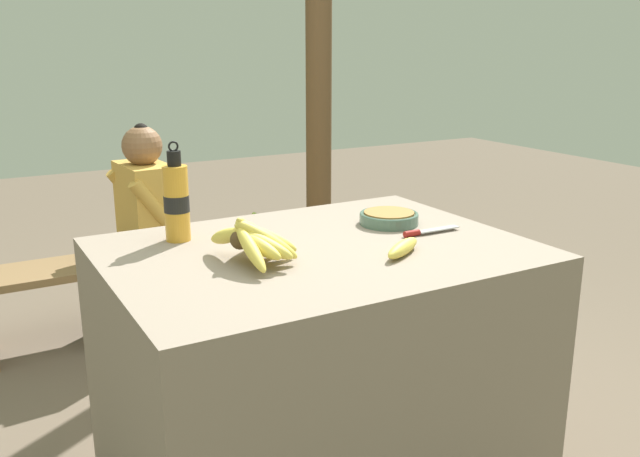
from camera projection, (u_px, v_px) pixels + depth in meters
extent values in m
cube|color=gray|center=(317.00, 368.00, 2.12)|extent=(1.23, 0.92, 0.80)
sphere|color=#4C381E|center=(240.00, 240.00, 1.84)|extent=(0.05, 0.05, 0.05)
ellipsoid|color=#E0C64C|center=(251.00, 248.00, 1.78)|extent=(0.04, 0.19, 0.12)
ellipsoid|color=#E0C64C|center=(257.00, 245.00, 1.81)|extent=(0.11, 0.17, 0.09)
ellipsoid|color=#E0C64C|center=(263.00, 244.00, 1.82)|extent=(0.15, 0.17, 0.10)
ellipsoid|color=#E0C64C|center=(267.00, 240.00, 1.84)|extent=(0.18, 0.14, 0.14)
ellipsoid|color=#E0C64C|center=(266.00, 238.00, 1.87)|extent=(0.20, 0.07, 0.13)
ellipsoid|color=#E0C64C|center=(258.00, 236.00, 1.88)|extent=(0.15, 0.06, 0.13)
ellipsoid|color=#E0C64C|center=(253.00, 236.00, 1.90)|extent=(0.17, 0.12, 0.11)
ellipsoid|color=#E0C64C|center=(246.00, 231.00, 1.91)|extent=(0.14, 0.17, 0.15)
ellipsoid|color=#E0C64C|center=(244.00, 234.00, 1.90)|extent=(0.12, 0.16, 0.12)
ellipsoid|color=#E0C64C|center=(227.00, 236.00, 1.89)|extent=(0.07, 0.19, 0.10)
cylinder|color=#4C6B5B|center=(389.00, 219.00, 2.26)|extent=(0.20, 0.20, 0.03)
torus|color=#4C6B5B|center=(389.00, 214.00, 2.26)|extent=(0.20, 0.20, 0.01)
cylinder|color=olive|center=(389.00, 213.00, 2.26)|extent=(0.17, 0.17, 0.01)
cylinder|color=gold|center=(177.00, 204.00, 2.05)|extent=(0.08, 0.08, 0.23)
cylinder|color=black|center=(177.00, 204.00, 2.05)|extent=(0.08, 0.08, 0.05)
cylinder|color=black|center=(174.00, 158.00, 2.02)|extent=(0.04, 0.04, 0.05)
torus|color=black|center=(173.00, 146.00, 2.01)|extent=(0.03, 0.01, 0.03)
ellipsoid|color=#E0C64C|center=(403.00, 248.00, 1.93)|extent=(0.18, 0.13, 0.04)
cube|color=#BCBCC1|center=(438.00, 229.00, 2.17)|extent=(0.15, 0.03, 0.00)
cylinder|color=maroon|center=(412.00, 233.00, 2.12)|extent=(0.06, 0.02, 0.02)
cube|color=brown|center=(161.00, 254.00, 3.34)|extent=(1.82, 0.32, 0.04)
cube|color=brown|center=(317.00, 272.00, 3.67)|extent=(0.06, 0.06, 0.36)
cube|color=brown|center=(296.00, 260.00, 3.87)|extent=(0.06, 0.06, 0.36)
cylinder|color=#232328|center=(106.00, 310.00, 3.11)|extent=(0.09, 0.09, 0.39)
cylinder|color=#232328|center=(128.00, 263.00, 3.12)|extent=(0.31, 0.11, 0.09)
cylinder|color=#232328|center=(95.00, 297.00, 3.26)|extent=(0.09, 0.09, 0.39)
cylinder|color=#232328|center=(116.00, 253.00, 3.27)|extent=(0.31, 0.11, 0.09)
cube|color=gold|center=(147.00, 210.00, 3.21)|extent=(0.22, 0.35, 0.45)
cylinder|color=gold|center=(152.00, 204.00, 3.05)|extent=(0.21, 0.08, 0.25)
cylinder|color=gold|center=(128.00, 191.00, 3.31)|extent=(0.21, 0.08, 0.25)
sphere|color=brown|center=(142.00, 146.00, 3.13)|extent=(0.19, 0.19, 0.19)
sphere|color=black|center=(141.00, 131.00, 3.11)|extent=(0.07, 0.07, 0.07)
sphere|color=#4C381E|center=(254.00, 225.00, 3.55)|extent=(0.05, 0.05, 0.05)
ellipsoid|color=olive|center=(260.00, 228.00, 3.51)|extent=(0.06, 0.16, 0.09)
ellipsoid|color=olive|center=(262.00, 227.00, 3.52)|extent=(0.11, 0.15, 0.08)
ellipsoid|color=olive|center=(266.00, 225.00, 3.55)|extent=(0.16, 0.11, 0.12)
ellipsoid|color=olive|center=(266.00, 223.00, 3.58)|extent=(0.18, 0.04, 0.11)
ellipsoid|color=olive|center=(261.00, 221.00, 3.61)|extent=(0.16, 0.12, 0.14)
ellipsoid|color=olive|center=(256.00, 220.00, 3.61)|extent=(0.13, 0.16, 0.15)
ellipsoid|color=olive|center=(249.00, 223.00, 3.60)|extent=(0.05, 0.15, 0.11)
cylinder|color=brown|center=(319.00, 50.00, 3.81)|extent=(0.15, 0.15, 2.68)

